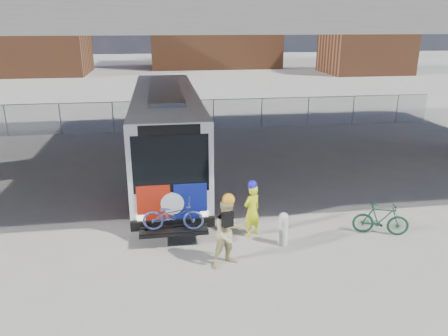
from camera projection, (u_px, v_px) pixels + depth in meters
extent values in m
plane|color=#9E9991|center=(228.00, 208.00, 15.52)|extent=(160.00, 160.00, 0.00)
cube|color=silver|center=(166.00, 129.00, 18.49)|extent=(2.55, 12.00, 3.20)
cube|color=black|center=(166.00, 112.00, 18.75)|extent=(2.61, 11.00, 1.28)
cube|color=black|center=(171.00, 164.00, 12.79)|extent=(2.24, 0.12, 1.76)
cube|color=black|center=(169.00, 130.00, 12.46)|extent=(1.78, 0.12, 0.30)
cube|color=black|center=(173.00, 223.00, 13.29)|extent=(2.55, 0.20, 0.30)
cube|color=#A31D0C|center=(154.00, 204.00, 13.04)|extent=(1.00, 0.08, 1.20)
cube|color=navy|center=(191.00, 202.00, 13.19)|extent=(1.00, 0.08, 1.20)
cylinder|color=silver|center=(172.00, 204.00, 13.09)|extent=(0.70, 0.06, 0.70)
cube|color=gray|center=(165.00, 90.00, 17.95)|extent=(1.28, 7.20, 0.14)
cube|color=black|center=(174.00, 231.00, 12.82)|extent=(2.00, 0.70, 0.06)
cylinder|color=black|center=(137.00, 203.00, 14.66)|extent=(0.30, 1.00, 1.00)
cylinder|color=black|center=(205.00, 199.00, 14.98)|extent=(0.30, 1.00, 1.00)
cylinder|color=black|center=(143.00, 139.00, 22.73)|extent=(0.30, 1.00, 1.00)
cylinder|color=black|center=(188.00, 137.00, 23.05)|extent=(0.30, 1.00, 1.00)
cube|color=#A31D0C|center=(132.00, 175.00, 14.95)|extent=(0.06, 2.60, 1.70)
cube|color=navy|center=(134.00, 161.00, 16.45)|extent=(0.06, 1.40, 1.70)
cube|color=#A31D0C|center=(207.00, 171.00, 15.31)|extent=(0.06, 2.60, 1.70)
cube|color=navy|center=(203.00, 158.00, 16.81)|extent=(0.06, 1.40, 1.70)
imported|color=#3F4E8B|center=(173.00, 215.00, 12.66)|extent=(1.84, 0.83, 0.93)
cube|color=#605E59|center=(213.00, 9.00, 17.13)|extent=(40.00, 16.00, 1.50)
cylinder|color=gray|center=(60.00, 119.00, 25.37)|extent=(0.06, 0.06, 1.80)
cylinder|color=gray|center=(130.00, 117.00, 25.93)|extent=(0.06, 0.06, 1.80)
cylinder|color=gray|center=(197.00, 115.00, 26.49)|extent=(0.06, 0.06, 1.80)
cylinder|color=gray|center=(262.00, 113.00, 27.05)|extent=(0.06, 0.06, 1.80)
cylinder|color=gray|center=(323.00, 111.00, 27.60)|extent=(0.06, 0.06, 1.80)
cylinder|color=gray|center=(382.00, 110.00, 28.16)|extent=(0.06, 0.06, 1.80)
plane|color=gray|center=(197.00, 115.00, 26.49)|extent=(30.00, 0.00, 30.00)
cube|color=gray|center=(197.00, 100.00, 26.20)|extent=(30.00, 0.05, 0.04)
cube|color=brown|center=(27.00, 33.00, 53.62)|extent=(14.00, 10.00, 10.00)
cube|color=brown|center=(213.00, 24.00, 63.21)|extent=(18.00, 12.00, 12.00)
cube|color=brown|center=(366.00, 41.00, 55.10)|extent=(10.00, 8.00, 8.00)
cylinder|color=silver|center=(283.00, 231.00, 12.81)|extent=(0.27, 0.27, 0.90)
sphere|color=silver|center=(284.00, 217.00, 12.66)|extent=(0.27, 0.27, 0.27)
imported|color=#F3FF1A|center=(252.00, 211.00, 13.27)|extent=(0.72, 0.64, 1.65)
sphere|color=#211BEA|center=(252.00, 185.00, 13.00)|extent=(0.29, 0.29, 0.29)
imported|color=#D5C689|center=(228.00, 233.00, 11.59)|extent=(1.12, 1.00, 1.89)
sphere|color=#FFA41A|center=(229.00, 199.00, 11.29)|extent=(0.33, 0.33, 0.33)
cube|color=black|center=(228.00, 219.00, 11.25)|extent=(0.32, 0.25, 0.40)
imported|color=#143F25|center=(381.00, 219.00, 13.44)|extent=(1.75, 1.00, 1.01)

